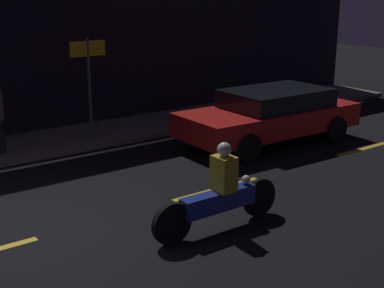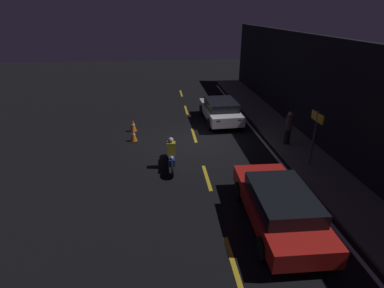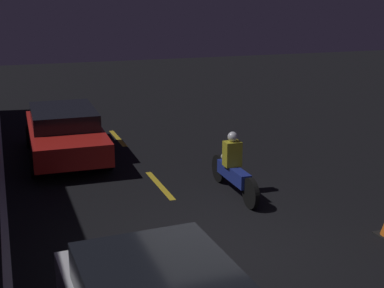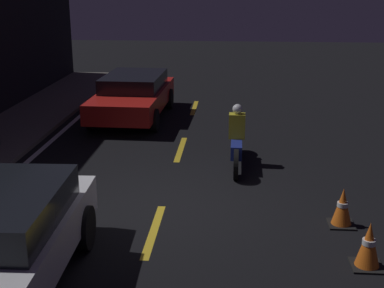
% 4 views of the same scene
% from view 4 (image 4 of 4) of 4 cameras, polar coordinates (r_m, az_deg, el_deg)
% --- Properties ---
extents(ground_plane, '(56.00, 56.00, 0.00)m').
position_cam_4_polar(ground_plane, '(9.95, -3.24, -6.67)').
color(ground_plane, black).
extents(lane_dash_c, '(2.00, 0.14, 0.01)m').
position_cam_4_polar(lane_dash_c, '(9.05, -4.09, -9.19)').
color(lane_dash_c, gold).
rests_on(lane_dash_c, ground).
extents(lane_dash_d, '(2.00, 0.14, 0.01)m').
position_cam_4_polar(lane_dash_d, '(13.21, -1.22, -0.56)').
color(lane_dash_d, gold).
rests_on(lane_dash_d, ground).
extents(lane_dash_e, '(2.00, 0.14, 0.01)m').
position_cam_4_polar(lane_dash_e, '(17.53, 0.25, 3.89)').
color(lane_dash_e, gold).
rests_on(lane_dash_e, ground).
extents(taxi_red, '(4.59, 2.07, 1.30)m').
position_cam_4_polar(taxi_red, '(16.21, -6.28, 5.27)').
color(taxi_red, red).
rests_on(taxi_red, ground).
extents(motorcycle, '(2.38, 0.36, 1.39)m').
position_cam_4_polar(motorcycle, '(11.94, 4.78, 0.27)').
color(motorcycle, black).
rests_on(motorcycle, ground).
extents(traffic_cone_near, '(0.46, 0.46, 0.70)m').
position_cam_4_polar(traffic_cone_near, '(8.24, 18.32, -10.24)').
color(traffic_cone_near, black).
rests_on(traffic_cone_near, ground).
extents(traffic_cone_mid, '(0.44, 0.44, 0.67)m').
position_cam_4_polar(traffic_cone_mid, '(9.44, 15.75, -6.53)').
color(traffic_cone_mid, black).
rests_on(traffic_cone_mid, ground).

